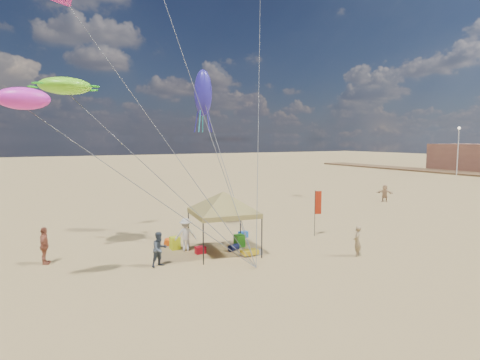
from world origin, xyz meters
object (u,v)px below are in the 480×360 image
(cooler_red, at_px, (200,250))
(person_far_a, at_px, (44,246))
(person_near_a, at_px, (357,241))
(person_near_b, at_px, (160,249))
(beach_cart, at_px, (250,252))
(person_near_c, at_px, (186,235))
(feather_flag, at_px, (317,205))
(cooler_blue, at_px, (243,234))
(person_far_c, at_px, (385,193))
(lamp_north, at_px, (458,143))
(chair_yellow, at_px, (175,243))
(canopy_tent, at_px, (223,194))
(chair_green, at_px, (239,241))

(cooler_red, relative_size, person_far_a, 0.29)
(person_near_a, bearing_deg, person_near_b, -55.15)
(beach_cart, xyz_separation_m, person_near_c, (-2.60, 2.51, 0.72))
(feather_flag, xyz_separation_m, person_far_a, (-15.47, 1.99, -1.04))
(feather_flag, distance_m, cooler_blue, 5.03)
(feather_flag, relative_size, person_near_c, 1.60)
(cooler_red, xyz_separation_m, person_far_a, (-7.44, 2.02, 0.73))
(cooler_blue, distance_m, person_far_c, 19.91)
(person_near_a, xyz_separation_m, person_far_c, (15.80, 12.00, 0.04))
(person_near_b, distance_m, person_near_c, 2.83)
(person_far_a, xyz_separation_m, lamp_north, (64.25, 19.85, 4.59))
(cooler_blue, relative_size, person_near_c, 0.29)
(person_near_a, bearing_deg, chair_yellow, -72.39)
(chair_yellow, distance_m, lamp_north, 61.45)
(feather_flag, distance_m, person_near_b, 10.73)
(cooler_blue, bearing_deg, beach_cart, -114.45)
(canopy_tent, height_order, cooler_blue, canopy_tent)
(canopy_tent, height_order, chair_yellow, canopy_tent)
(canopy_tent, xyz_separation_m, chair_yellow, (-2.06, 1.99, -2.89))
(cooler_red, height_order, person_near_b, person_near_b)
(chair_green, xyz_separation_m, person_near_c, (-3.00, 0.68, 0.57))
(chair_green, xyz_separation_m, beach_cart, (-0.40, -1.83, -0.15))
(feather_flag, bearing_deg, cooler_red, -179.83)
(cooler_blue, height_order, person_far_c, person_far_c)
(person_near_a, bearing_deg, person_far_c, -178.53)
(person_near_c, relative_size, person_far_a, 0.99)
(feather_flag, height_order, person_near_a, feather_flag)
(beach_cart, height_order, person_far_a, person_far_a)
(person_near_c, distance_m, person_far_a, 7.03)
(person_near_c, bearing_deg, chair_green, -174.41)
(canopy_tent, relative_size, feather_flag, 2.13)
(canopy_tent, relative_size, cooler_blue, 11.56)
(chair_yellow, xyz_separation_m, person_far_c, (23.74, 6.10, 0.50))
(cooler_blue, relative_size, beach_cart, 0.60)
(person_near_b, xyz_separation_m, person_far_c, (25.40, 8.62, -0.00))
(chair_yellow, height_order, person_far_a, person_far_a)
(cooler_blue, relative_size, person_near_a, 0.33)
(cooler_red, xyz_separation_m, person_near_c, (-0.51, 0.85, 0.73))
(chair_green, xyz_separation_m, chair_yellow, (-3.42, 1.28, 0.00))
(cooler_blue, distance_m, chair_green, 2.15)
(lamp_north, bearing_deg, feather_flag, -155.88)
(cooler_blue, bearing_deg, canopy_tent, -136.52)
(person_far_a, bearing_deg, cooler_red, -90.09)
(cooler_red, height_order, lamp_north, lamp_north)
(canopy_tent, distance_m, chair_green, 3.27)
(canopy_tent, bearing_deg, feather_flag, 4.61)
(chair_green, height_order, beach_cart, chair_green)
(cooler_blue, bearing_deg, person_near_c, -165.74)
(person_near_b, xyz_separation_m, lamp_north, (59.39, 22.93, 4.66))
(person_near_a, height_order, person_far_c, person_far_c)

